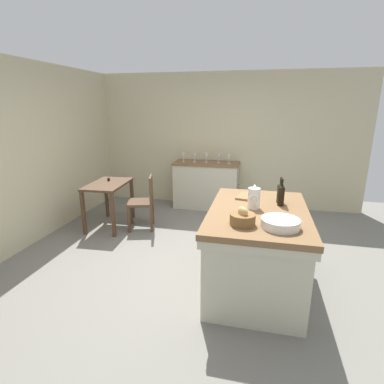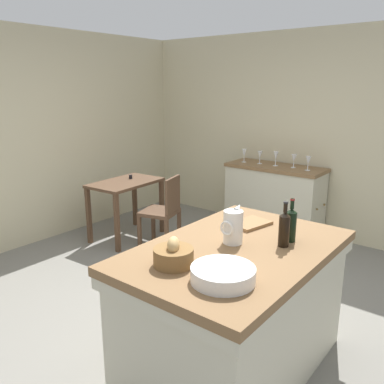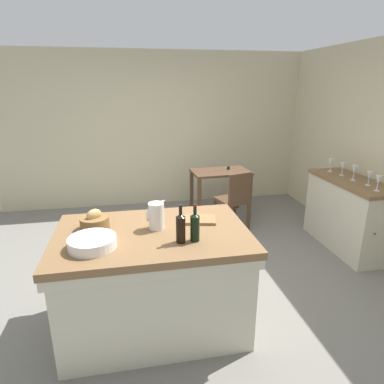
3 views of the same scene
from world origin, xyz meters
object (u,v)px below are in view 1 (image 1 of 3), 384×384
(side_cabinet, at_px, (206,185))
(bread_basket, at_px, (243,218))
(pitcher, at_px, (254,198))
(wash_bowl, at_px, (280,223))
(wooden_chair, at_px, (144,200))
(wine_glass_left, at_px, (219,157))
(wine_glass_far_right, at_px, (183,156))
(writing_desk, at_px, (108,190))
(wine_glass_right, at_px, (195,156))
(wine_bottle_dark, at_px, (280,192))
(wine_glass_middle, at_px, (206,156))
(cutting_board, at_px, (247,197))
(island_table, at_px, (256,246))
(wine_glass_far_left, at_px, (229,157))
(wine_bottle_amber, at_px, (281,195))

(side_cabinet, distance_m, bread_basket, 3.21)
(pitcher, bearing_deg, wash_bowl, -152.53)
(side_cabinet, xyz_separation_m, wooden_chair, (-1.28, 0.80, 0.02))
(side_cabinet, bearing_deg, wine_glass_left, -84.73)
(wooden_chair, xyz_separation_m, wine_glass_far_right, (1.24, -0.35, 0.56))
(writing_desk, relative_size, wine_glass_right, 5.55)
(pitcher, xyz_separation_m, wine_bottle_dark, (0.27, -0.28, 0.01))
(wine_glass_right, bearing_deg, wooden_chair, 155.96)
(wine_glass_middle, bearing_deg, wine_glass_left, -82.73)
(wash_bowl, distance_m, bread_basket, 0.34)
(writing_desk, distance_m, cutting_board, 2.46)
(island_table, distance_m, cutting_board, 0.62)
(writing_desk, relative_size, wine_bottle_dark, 3.13)
(wooden_chair, xyz_separation_m, wine_glass_right, (1.27, -0.57, 0.55))
(cutting_board, relative_size, wine_glass_far_left, 1.66)
(wooden_chair, bearing_deg, wine_bottle_amber, -118.13)
(wine_glass_middle, relative_size, wine_glass_far_right, 1.06)
(cutting_board, bearing_deg, writing_desk, 69.92)
(cutting_board, bearing_deg, wine_glass_far_right, 32.31)
(wine_glass_right, bearing_deg, wine_glass_left, -86.59)
(wooden_chair, bearing_deg, wine_glass_middle, -32.19)
(wooden_chair, bearing_deg, bread_basket, -136.21)
(wine_glass_right, bearing_deg, wine_glass_far_left, -91.78)
(wine_bottle_amber, relative_size, wine_glass_left, 1.77)
(wine_glass_far_left, bearing_deg, wash_bowl, -165.22)
(writing_desk, xyz_separation_m, wine_bottle_dark, (-0.95, -2.67, 0.40))
(wine_glass_left, bearing_deg, island_table, -162.88)
(writing_desk, xyz_separation_m, wine_glass_middle, (1.31, -1.40, 0.42))
(wine_bottle_dark, relative_size, wine_glass_far_left, 1.70)
(pitcher, xyz_separation_m, wine_glass_far_right, (2.50, 1.43, 0.02))
(wine_bottle_dark, bearing_deg, cutting_board, 73.45)
(side_cabinet, bearing_deg, wine_bottle_amber, -151.97)
(writing_desk, xyz_separation_m, cutting_board, (-0.84, -2.30, 0.29))
(wooden_chair, height_order, bread_basket, bread_basket)
(wooden_chair, bearing_deg, pitcher, -125.43)
(writing_desk, xyz_separation_m, wine_glass_far_right, (1.28, -0.95, 0.41))
(island_table, xyz_separation_m, pitcher, (0.04, 0.06, 0.53))
(bread_basket, relative_size, wine_glass_middle, 1.26)
(wooden_chair, relative_size, wine_bottle_amber, 2.93)
(cutting_board, xyz_separation_m, wine_glass_middle, (2.15, 0.89, 0.13))
(side_cabinet, bearing_deg, wine_glass_far_right, 94.85)
(wine_glass_left, xyz_separation_m, wine_glass_middle, (-0.03, 0.24, 0.01))
(wooden_chair, height_order, wine_glass_far_right, wine_glass_far_right)
(wash_bowl, bearing_deg, writing_desk, 57.04)
(wine_bottle_dark, distance_m, wine_glass_far_right, 2.82)
(pitcher, height_order, wine_glass_far_right, pitcher)
(side_cabinet, xyz_separation_m, wine_glass_left, (0.02, -0.23, 0.57))
(wine_bottle_dark, bearing_deg, writing_desk, 70.40)
(writing_desk, distance_m, pitcher, 2.71)
(wine_bottle_dark, bearing_deg, wine_glass_middle, 29.18)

